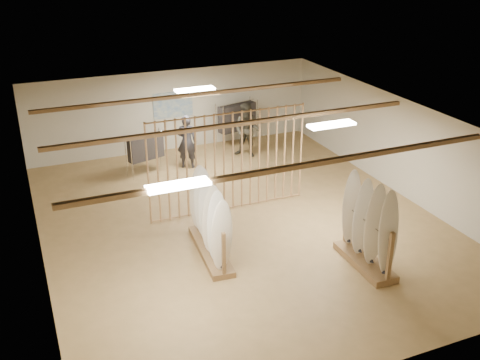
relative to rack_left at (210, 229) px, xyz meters
name	(u,v)px	position (x,y,z in m)	size (l,w,h in m)	color
floor	(240,221)	(1.27, 1.22, -0.66)	(12.00, 12.00, 0.00)	#A68450
ceiling	(240,120)	(1.27, 1.22, 2.14)	(12.00, 12.00, 0.00)	gray
wall_back	(173,110)	(1.27, 7.22, 0.74)	(12.00, 12.00, 0.00)	beige
wall_front	(380,304)	(1.27, -4.78, 0.74)	(12.00, 12.00, 0.00)	beige
wall_left	(35,207)	(-3.73, 1.22, 0.74)	(12.00, 12.00, 0.00)	beige
wall_right	(400,147)	(6.27, 1.22, 0.74)	(12.00, 12.00, 0.00)	beige
ceiling_slats	(240,124)	(1.27, 1.22, 2.06)	(9.50, 6.12, 0.10)	olive
light_panels	(240,123)	(1.27, 1.22, 2.08)	(1.20, 0.35, 0.06)	white
bamboo_partition	(228,162)	(1.27, 2.02, 0.74)	(4.45, 0.05, 2.78)	tan
poster	(173,105)	(1.27, 7.20, 0.94)	(1.40, 0.03, 0.90)	#3063A9
rack_left	(210,229)	(0.00, 0.00, 0.00)	(0.74, 2.43, 1.93)	olive
rack_right	(367,237)	(3.10, -1.85, 0.07)	(0.65, 1.88, 2.16)	olive
clothing_rack_a	(146,148)	(-0.19, 5.37, 0.20)	(1.19, 0.64, 1.33)	silver
clothing_rack_b	(237,117)	(3.42, 6.62, 0.41)	(1.48, 0.75, 1.64)	silver
shopper_a	(187,138)	(1.15, 5.36, 0.34)	(0.73, 0.50, 2.01)	#282830
shopper_b	(247,126)	(3.34, 5.54, 0.40)	(1.03, 0.80, 2.13)	#312F26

